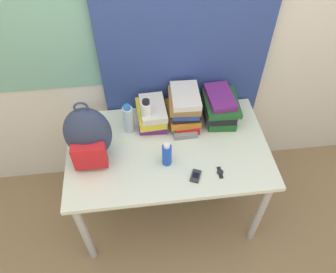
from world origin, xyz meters
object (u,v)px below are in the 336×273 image
sports_bottle (147,117)px  sunscreen_bottle (167,154)px  backpack (88,136)px  wristwatch (220,172)px  book_stack_left (152,114)px  book_stack_right (220,107)px  cell_phone (196,176)px  sunglasses_case (185,134)px  book_stack_center (184,107)px  water_bottle (128,119)px

sports_bottle → sunscreen_bottle: size_ratio=1.51×
backpack → wristwatch: size_ratio=5.20×
book_stack_left → wristwatch: book_stack_left is taller
book_stack_right → cell_phone: 0.52m
backpack → sports_bottle: 0.38m
book_stack_right → sunscreen_bottle: (-0.39, -0.34, -0.01)m
sports_bottle → sunglasses_case: bearing=-19.5°
sunglasses_case → wristwatch: 0.34m
book_stack_right → sunscreen_bottle: size_ratio=1.71×
sunscreen_bottle → cell_phone: 0.21m
book_stack_center → water_bottle: (-0.36, -0.05, -0.01)m
backpack → book_stack_right: size_ratio=1.46×
cell_phone → wristwatch: cell_phone is taller
sunscreen_bottle → water_bottle: bearing=125.2°
book_stack_left → sports_bottle: sports_bottle is taller
backpack → water_bottle: backpack is taller
cell_phone → water_bottle: bearing=130.8°
sunglasses_case → water_bottle: bearing=164.0°
backpack → sunglasses_case: 0.60m
backpack → book_stack_center: 0.63m
book_stack_left → wristwatch: size_ratio=3.39×
book_stack_right → wristwatch: (-0.09, -0.45, -0.09)m
book_stack_center → sports_bottle: (-0.24, -0.06, 0.01)m
wristwatch → sunglasses_case: bearing=117.0°
sports_bottle → backpack: bearing=-154.1°
book_stack_left → sunscreen_bottle: (0.05, -0.34, 0.00)m
book_stack_right → water_bottle: size_ratio=1.37×
water_bottle → wristwatch: 0.65m
backpack → cell_phone: bearing=-21.5°
backpack → water_bottle: 0.30m
backpack → book_stack_right: backpack is taller
book_stack_left → book_stack_center: bearing=-0.9°
book_stack_right → sports_bottle: bearing=-172.7°
book_stack_right → water_bottle: (-0.59, -0.04, 0.01)m
water_bottle → backpack: bearing=-141.1°
book_stack_left → cell_phone: size_ratio=2.89×
sunscreen_bottle → book_stack_right: bearing=41.0°
water_bottle → wristwatch: size_ratio=2.58×
sports_bottle → sunglasses_case: sports_bottle is taller
book_stack_center → sunscreen_bottle: size_ratio=1.71×
book_stack_left → book_stack_center: book_stack_center is taller
book_stack_center → cell_phone: bearing=-90.3°
book_stack_right → sports_bottle: size_ratio=1.13×
cell_phone → book_stack_right: bearing=62.7°
book_stack_center → cell_phone: size_ratio=3.02×
book_stack_left → book_stack_center: (0.21, -0.00, 0.04)m
book_stack_left → water_bottle: 0.16m
book_stack_center → sunscreen_bottle: bearing=-114.3°
book_stack_left → water_bottle: bearing=-161.4°
book_stack_center → sunscreen_bottle: 0.37m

